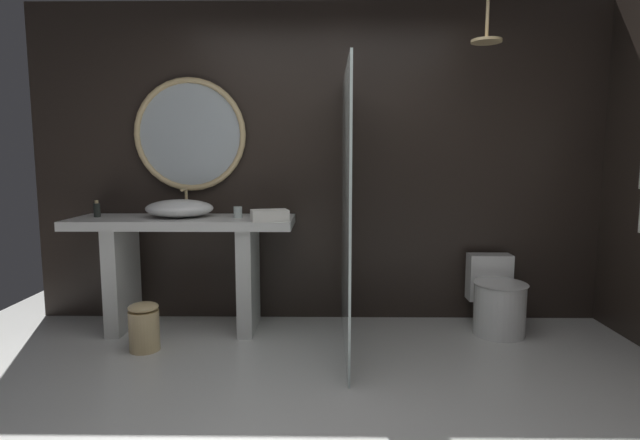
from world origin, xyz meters
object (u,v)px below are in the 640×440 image
round_wall_mirror (190,135)px  rain_shower_head (487,37)px  toilet (497,300)px  waste_bin (144,326)px  soap_dispenser (97,210)px  tumbler_cup (238,212)px  vessel_sink (180,208)px  folded_hand_towel (270,215)px

round_wall_mirror → rain_shower_head: bearing=-10.5°
toilet → waste_bin: bearing=-170.8°
soap_dispenser → toilet: soap_dispenser is taller
tumbler_cup → soap_dispenser: bearing=178.2°
round_wall_mirror → waste_bin: round_wall_mirror is taller
waste_bin → rain_shower_head: bearing=7.2°
round_wall_mirror → tumbler_cup: bearing=-32.6°
soap_dispenser → waste_bin: soap_dispenser is taller
waste_bin → tumbler_cup: bearing=36.8°
vessel_sink → soap_dispenser: 0.65m
vessel_sink → tumbler_cup: vessel_sink is taller
tumbler_cup → soap_dispenser: size_ratio=0.67×
vessel_sink → folded_hand_towel: 0.76m
toilet → folded_hand_towel: 1.89m
soap_dispenser → rain_shower_head: size_ratio=0.40×
soap_dispenser → round_wall_mirror: 0.94m
vessel_sink → tumbler_cup: size_ratio=5.91×
vessel_sink → rain_shower_head: size_ratio=1.60×
vessel_sink → folded_hand_towel: bearing=-16.3°
vessel_sink → folded_hand_towel: size_ratio=1.95×
waste_bin → soap_dispenser: bearing=136.7°
rain_shower_head → folded_hand_towel: bearing=-178.5°
round_wall_mirror → folded_hand_towel: round_wall_mirror is taller
tumbler_cup → toilet: tumbler_cup is taller
vessel_sink → toilet: vessel_sink is taller
vessel_sink → rain_shower_head: 2.61m
vessel_sink → round_wall_mirror: 0.63m
tumbler_cup → waste_bin: bearing=-143.2°
toilet → round_wall_mirror: bearing=173.1°
soap_dispenser → toilet: 3.21m
toilet → rain_shower_head: bearing=-148.5°
tumbler_cup → folded_hand_towel: (0.27, -0.18, -0.00)m
rain_shower_head → waste_bin: rain_shower_head is taller
vessel_sink → waste_bin: bearing=-106.3°
waste_bin → toilet: bearing=9.2°
soap_dispenser → round_wall_mirror: (0.69, 0.24, 0.59)m
vessel_sink → soap_dispenser: size_ratio=3.97×
soap_dispenser → waste_bin: (0.51, -0.48, -0.78)m
folded_hand_towel → round_wall_mirror: bearing=146.7°
rain_shower_head → soap_dispenser: bearing=176.5°
soap_dispenser → round_wall_mirror: round_wall_mirror is taller
toilet → folded_hand_towel: bearing=-174.7°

